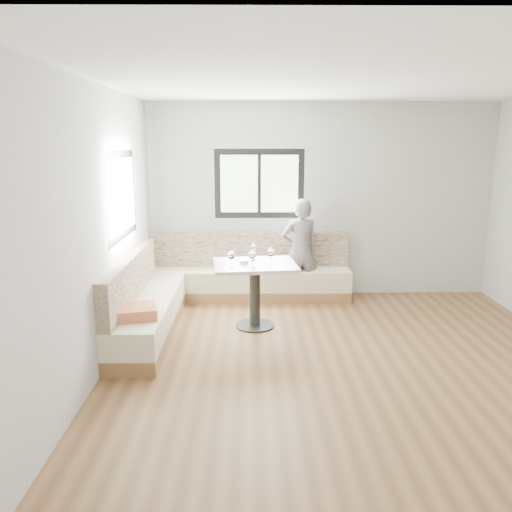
# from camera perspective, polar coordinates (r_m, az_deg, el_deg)

# --- Properties ---
(room) EXTENTS (5.01, 5.01, 2.81)m
(room) POSITION_cam_1_polar(r_m,az_deg,el_deg) (5.01, 10.29, 3.16)
(room) COLOR brown
(room) RESTS_ON ground
(banquette) EXTENTS (2.90, 2.80, 0.95)m
(banquette) POSITION_cam_1_polar(r_m,az_deg,el_deg) (6.70, -5.44, -3.73)
(banquette) COLOR olive
(banquette) RESTS_ON ground
(table) EXTENTS (1.06, 0.86, 0.81)m
(table) POSITION_cam_1_polar(r_m,az_deg,el_deg) (6.08, -0.13, -2.69)
(table) COLOR black
(table) RESTS_ON ground
(person) EXTENTS (0.59, 0.45, 1.47)m
(person) POSITION_cam_1_polar(r_m,az_deg,el_deg) (7.14, 5.04, 0.67)
(person) COLOR slate
(person) RESTS_ON ground
(olive_ramekin) EXTENTS (0.11, 0.11, 0.04)m
(olive_ramekin) POSITION_cam_1_polar(r_m,az_deg,el_deg) (6.03, -1.38, -0.64)
(olive_ramekin) COLOR white
(olive_ramekin) RESTS_ON table
(wine_glass_a) EXTENTS (0.09, 0.09, 0.21)m
(wine_glass_a) POSITION_cam_1_polar(r_m,az_deg,el_deg) (5.80, -2.85, 0.07)
(wine_glass_a) COLOR white
(wine_glass_a) RESTS_ON table
(wine_glass_b) EXTENTS (0.09, 0.09, 0.21)m
(wine_glass_b) POSITION_cam_1_polar(r_m,az_deg,el_deg) (5.82, -0.44, 0.12)
(wine_glass_b) COLOR white
(wine_glass_b) RESTS_ON table
(wine_glass_c) EXTENTS (0.09, 0.09, 0.21)m
(wine_glass_c) POSITION_cam_1_polar(r_m,az_deg,el_deg) (5.93, 1.71, 0.37)
(wine_glass_c) COLOR white
(wine_glass_c) RESTS_ON table
(wine_glass_d) EXTENTS (0.09, 0.09, 0.21)m
(wine_glass_d) POSITION_cam_1_polar(r_m,az_deg,el_deg) (6.14, -0.31, 0.81)
(wine_glass_d) COLOR white
(wine_glass_d) RESTS_ON table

